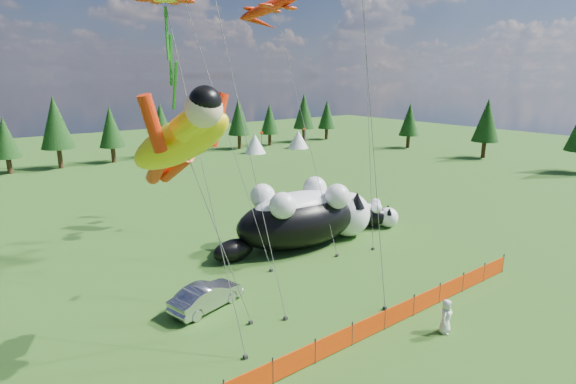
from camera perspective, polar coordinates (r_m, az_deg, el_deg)
The scene contains 11 objects.
ground at distance 22.34m, azimuth 4.36°, elevation -14.62°, with size 160.00×160.00×0.00m, color #0D390A.
safety_fence at distance 20.25m, azimuth 10.22°, elevation -16.50°, with size 22.06×0.06×1.10m.
tree_line at distance 61.36m, azimuth -24.64°, elevation 6.77°, with size 90.00×4.00×8.00m, color black, non-canonical shape.
festival_tents at distance 60.36m, azimuth -13.08°, elevation 5.10°, with size 50.00×3.20×2.80m, color white, non-canonical shape.
cat_large at distance 29.39m, azimuth 2.18°, elevation -3.06°, with size 11.65×4.91×4.21m.
cat_small at distance 33.83m, azimuth 9.75°, elevation -2.75°, with size 4.49×4.33×2.01m.
car at distance 22.45m, azimuth -10.31°, elevation -12.86°, with size 1.32×3.80×1.25m, color #B9B9BE.
spectator_e at distance 21.28m, azimuth 19.42°, elevation -14.68°, with size 0.76×0.49×1.55m, color white.
superhero_kite at distance 16.05m, azimuth -13.60°, elevation 6.28°, with size 6.46×6.37×11.13m.
gecko_kite at distance 32.28m, azimuth -2.20°, elevation 22.46°, with size 6.89×10.70×17.30m.
flower_kite at distance 19.45m, azimuth -15.31°, elevation 22.07°, with size 2.65×5.74×14.29m.
Camera 1 is at (-13.01, -14.57, 10.85)m, focal length 28.00 mm.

